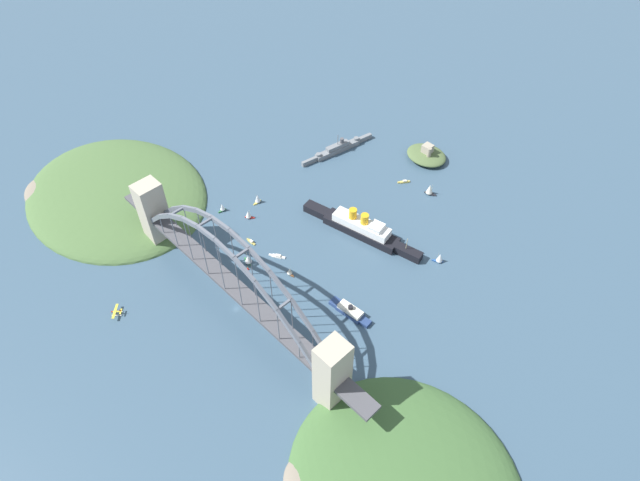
{
  "coord_description": "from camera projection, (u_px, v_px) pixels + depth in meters",
  "views": [
    {
      "loc": [
        193.81,
        -110.69,
        295.68
      ],
      "look_at": [
        0.0,
        78.86,
        8.0
      ],
      "focal_mm": 30.36,
      "sensor_mm": 36.0,
      "label": 1
    }
  ],
  "objects": [
    {
      "name": "harbor_arch_bridge",
      "position": [
        231.0,
        282.0,
        342.72
      ],
      "size": [
        243.12,
        17.47,
        72.61
      ],
      "color": "#ADA38E",
      "rests_on": "ground"
    },
    {
      "name": "small_boat_3",
      "position": [
        248.0,
        214.0,
        420.35
      ],
      "size": [
        7.01,
        6.27,
        8.15
      ],
      "color": "#B2231E",
      "rests_on": "ground"
    },
    {
      "name": "small_boat_6",
      "position": [
        430.0,
        189.0,
        438.74
      ],
      "size": [
        9.78,
        6.86,
        10.71
      ],
      "color": "black",
      "rests_on": "ground"
    },
    {
      "name": "headland_west_shore",
      "position": [
        113.0,
        196.0,
        440.67
      ],
      "size": [
        164.71,
        135.09,
        21.98
      ],
      "color": "#476638",
      "rests_on": "ground"
    },
    {
      "name": "small_boat_9",
      "position": [
        222.0,
        207.0,
        425.94
      ],
      "size": [
        3.9,
        7.04,
        7.99
      ],
      "color": "#2D6B3D",
      "rests_on": "ground"
    },
    {
      "name": "ground_plane",
      "position": [
        236.0,
        308.0,
        363.29
      ],
      "size": [
        1400.0,
        1400.0,
        0.0
      ],
      "primitive_type": "plane",
      "color": "#385166"
    },
    {
      "name": "small_boat_5",
      "position": [
        277.0,
        256.0,
        394.54
      ],
      "size": [
        11.8,
        7.81,
        2.04
      ],
      "color": "silver",
      "rests_on": "ground"
    },
    {
      "name": "harbor_ferry_steamer",
      "position": [
        350.0,
        311.0,
        358.72
      ],
      "size": [
        32.14,
        9.84,
        8.02
      ],
      "color": "navy",
      "rests_on": "ground"
    },
    {
      "name": "naval_cruiser",
      "position": [
        338.0,
        148.0,
        478.85
      ],
      "size": [
        15.83,
        74.36,
        17.9
      ],
      "color": "slate",
      "rests_on": "ground"
    },
    {
      "name": "fort_island_mid_harbor",
      "position": [
        426.0,
        155.0,
        470.98
      ],
      "size": [
        35.9,
        30.03,
        15.24
      ],
      "color": "#4C6038",
      "rests_on": "ground"
    },
    {
      "name": "ocean_liner",
      "position": [
        361.0,
        228.0,
        407.02
      ],
      "size": [
        100.49,
        28.2,
        20.87
      ],
      "color": "black",
      "rests_on": "ground"
    },
    {
      "name": "small_boat_0",
      "position": [
        440.0,
        258.0,
        388.78
      ],
      "size": [
        7.84,
        6.49,
        9.11
      ],
      "color": "#234C8C",
      "rests_on": "ground"
    },
    {
      "name": "small_boat_8",
      "position": [
        290.0,
        271.0,
        381.25
      ],
      "size": [
        6.63,
        3.77,
        7.14
      ],
      "color": "brown",
      "rests_on": "ground"
    },
    {
      "name": "seaplane_taxiing_near_bridge",
      "position": [
        117.0,
        312.0,
        358.73
      ],
      "size": [
        9.75,
        9.45,
        4.8
      ],
      "color": "#B7B7B2",
      "rests_on": "ground"
    },
    {
      "name": "channel_marker_buoy",
      "position": [
        248.0,
        268.0,
        385.95
      ],
      "size": [
        2.2,
        2.2,
        2.75
      ],
      "color": "red",
      "rests_on": "ground"
    },
    {
      "name": "small_boat_2",
      "position": [
        248.0,
        259.0,
        387.94
      ],
      "size": [
        8.98,
        5.55,
        9.14
      ],
      "color": "#2D6B3D",
      "rests_on": "ground"
    },
    {
      "name": "small_boat_7",
      "position": [
        258.0,
        198.0,
        432.27
      ],
      "size": [
        4.58,
        7.8,
        9.12
      ],
      "color": "gold",
      "rests_on": "ground"
    },
    {
      "name": "small_boat_4",
      "position": [
        404.0,
        182.0,
        451.5
      ],
      "size": [
        7.2,
        9.35,
        2.26
      ],
      "color": "gold",
      "rests_on": "ground"
    },
    {
      "name": "small_boat_1",
      "position": [
        251.0,
        242.0,
        404.44
      ],
      "size": [
        9.0,
        2.19,
        2.19
      ],
      "color": "gold",
      "rests_on": "ground"
    }
  ]
}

